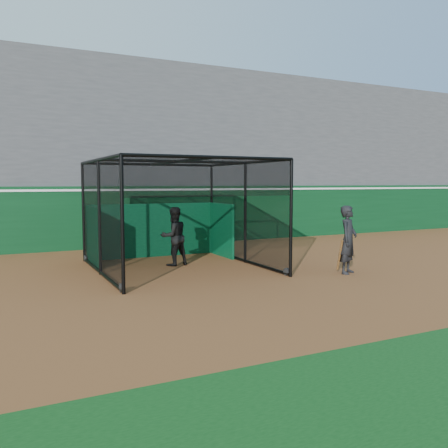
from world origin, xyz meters
name	(u,v)px	position (x,y,z in m)	size (l,w,h in m)	color
ground	(231,285)	(0.00, 0.00, 0.00)	(120.00, 120.00, 0.00)	brown
outfield_wall	(139,215)	(0.00, 8.50, 1.29)	(50.00, 0.50, 2.50)	#0A3819
grandstand	(117,145)	(0.00, 12.27, 4.48)	(50.00, 7.85, 8.95)	#4C4C4F
batting_cage	(177,215)	(-0.39, 2.90, 1.64)	(4.83, 5.43, 3.29)	black
batter	(174,236)	(-0.33, 3.41, 0.94)	(0.91, 0.71, 1.87)	black
on_deck_player	(348,240)	(3.76, -0.08, 0.99)	(0.87, 0.78, 1.98)	black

